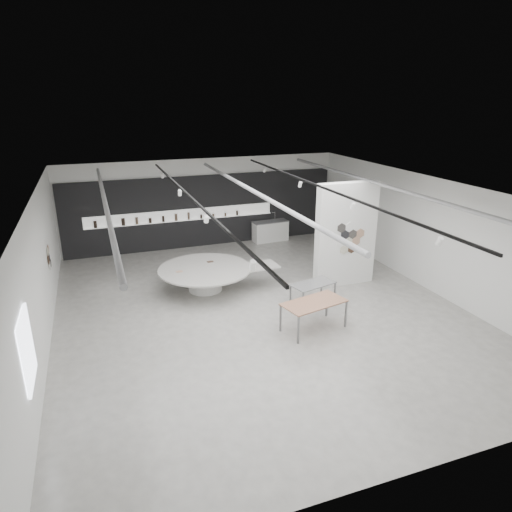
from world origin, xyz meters
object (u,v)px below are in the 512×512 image
object	(u,v)px
sample_table_wood	(314,304)
kitchen_counter	(270,231)
display_island	(207,276)
sample_table_stone	(313,285)
partition_column	(346,235)

from	to	relation	value
sample_table_wood	kitchen_counter	xyz separation A→B (m)	(1.93, 8.20, -0.32)
display_island	sample_table_stone	distance (m)	3.65
sample_table_stone	sample_table_wood	bearing A→B (deg)	-115.97
kitchen_counter	display_island	bearing A→B (deg)	-136.22
sample_table_stone	kitchen_counter	distance (m)	6.82
display_island	sample_table_stone	world-z (taller)	display_island
display_island	sample_table_wood	size ratio (longest dim) A/B	2.09
display_island	sample_table_wood	bearing A→B (deg)	-62.44
sample_table_wood	sample_table_stone	bearing A→B (deg)	64.03
sample_table_stone	kitchen_counter	size ratio (longest dim) A/B	0.92
partition_column	display_island	size ratio (longest dim) A/B	0.88
display_island	kitchen_counter	distance (m)	6.04
partition_column	sample_table_stone	world-z (taller)	partition_column
partition_column	display_island	distance (m)	4.94
display_island	sample_table_wood	world-z (taller)	sample_table_wood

